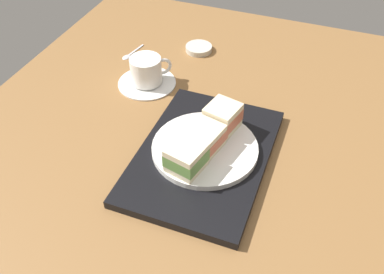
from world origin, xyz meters
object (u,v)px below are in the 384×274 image
sandwich_near (186,158)px  sandwich_far (223,117)px  coffee_cup (147,73)px  small_sauce_dish (199,48)px  sandwich_plate (205,148)px  sandwich_middle (205,137)px  teaspoon (129,54)px

sandwich_near → sandwich_far: sandwich_far is taller
coffee_cup → small_sauce_dish: (19.69, -6.84, -2.46)cm
sandwich_plate → sandwich_middle: 3.07cm
sandwich_plate → small_sauce_dish: size_ratio=2.97×
sandwich_plate → sandwich_middle: sandwich_middle is taller
small_sauce_dish → sandwich_far: bearing=-152.1°
sandwich_plate → small_sauce_dish: 42.49cm
sandwich_plate → sandwich_far: size_ratio=2.76×
sandwich_plate → small_sauce_dish: bearing=21.8°
sandwich_middle → coffee_cup: 30.09cm
sandwich_middle → teaspoon: (30.06, 33.14, -5.22)cm
sandwich_far → coffee_cup: (12.77, 24.03, -2.76)cm
sandwich_far → teaspoon: (23.09, 34.58, -5.61)cm
sandwich_near → small_sauce_dish: bearing=17.1°
sandwich_plate → sandwich_far: (6.97, -1.44, 3.45)cm
coffee_cup → small_sauce_dish: size_ratio=1.99×
sandwich_far → coffee_cup: size_ratio=0.54×
coffee_cup → small_sauce_dish: bearing=-19.1°
sandwich_far → teaspoon: sandwich_far is taller
sandwich_far → coffee_cup: bearing=62.0°
sandwich_near → teaspoon: sandwich_near is taller
sandwich_near → sandwich_far: (13.94, -2.88, 0.14)cm
sandwich_far → teaspoon: 41.96cm
sandwich_near → teaspoon: 49.05cm
teaspoon → coffee_cup: bearing=-134.4°
coffee_cup → sandwich_plate: bearing=-131.1°
small_sauce_dish → coffee_cup: bearing=160.9°
sandwich_middle → teaspoon: sandwich_middle is taller
coffee_cup → teaspoon: (10.33, 10.55, -2.85)cm
sandwich_plate → sandwich_near: (-6.97, 1.44, 3.31)cm
sandwich_near → sandwich_middle: bearing=-11.7°
small_sauce_dish → teaspoon: bearing=118.3°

